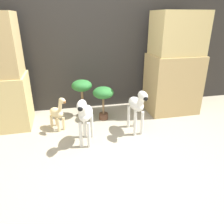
{
  "coord_description": "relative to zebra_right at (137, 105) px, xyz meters",
  "views": [
    {
      "loc": [
        -0.42,
        -2.02,
        1.48
      ],
      "look_at": [
        0.16,
        0.5,
        0.35
      ],
      "focal_mm": 35.0,
      "sensor_mm": 36.0,
      "label": 1
    }
  ],
  "objects": [
    {
      "name": "rock_pillar_right",
      "position": [
        0.81,
        0.61,
        0.35
      ],
      "size": [
        0.8,
        0.59,
        1.57
      ],
      "color": "tan",
      "rests_on": "ground_plane"
    },
    {
      "name": "zebra_left",
      "position": [
        -0.71,
        -0.15,
        0.0
      ],
      "size": [
        0.27,
        0.49,
        0.64
      ],
      "color": "silver",
      "rests_on": "ground_plane"
    },
    {
      "name": "zebra_right",
      "position": [
        0.0,
        0.0,
        0.0
      ],
      "size": [
        0.19,
        0.49,
        0.64
      ],
      "color": "silver",
      "rests_on": "ground_plane"
    },
    {
      "name": "ground_plane",
      "position": [
        -0.51,
        -0.53,
        -0.41
      ],
      "size": [
        14.0,
        14.0,
        0.0
      ],
      "primitive_type": "plane",
      "color": "#9E937F"
    },
    {
      "name": "giraffe_figurine",
      "position": [
        -1.05,
        0.33,
        -0.15
      ],
      "size": [
        0.29,
        0.37,
        0.51
      ],
      "color": "beige",
      "rests_on": "ground_plane"
    },
    {
      "name": "potted_palm_front",
      "position": [
        -0.36,
        0.51,
        -0.02
      ],
      "size": [
        0.32,
        0.32,
        0.52
      ],
      "color": "#513323",
      "rests_on": "ground_plane"
    },
    {
      "name": "wall_back",
      "position": [
        -0.51,
        1.12,
        0.69
      ],
      "size": [
        6.4,
        0.08,
        2.2
      ],
      "color": "#2D2B28",
      "rests_on": "ground_plane"
    },
    {
      "name": "potted_palm_back",
      "position": [
        -0.66,
        0.72,
        0.05
      ],
      "size": [
        0.31,
        0.31,
        0.59
      ],
      "color": "#513323",
      "rests_on": "ground_plane"
    }
  ]
}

